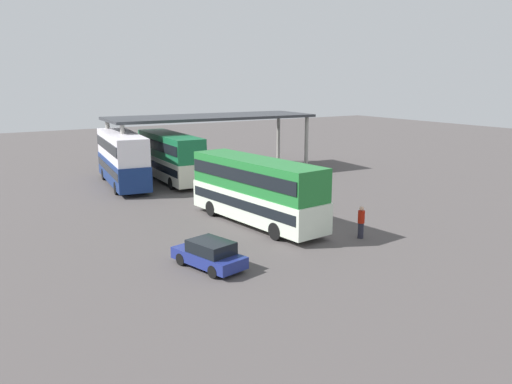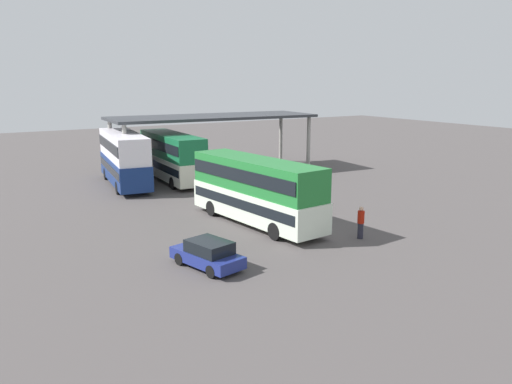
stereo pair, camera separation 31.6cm
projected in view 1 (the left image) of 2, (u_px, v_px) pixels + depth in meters
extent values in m
plane|color=#4D4847|center=(304.00, 232.00, 29.98)|extent=(140.00, 140.00, 0.00)
cube|color=silver|center=(256.00, 204.00, 31.40)|extent=(3.58, 10.66, 1.76)
cube|color=#227832|center=(256.00, 175.00, 31.00)|extent=(3.48, 10.44, 1.91)
cube|color=black|center=(256.00, 201.00, 31.36)|extent=(3.57, 10.24, 0.60)
cube|color=black|center=(256.00, 173.00, 30.98)|extent=(3.57, 10.24, 0.76)
cube|color=black|center=(210.00, 186.00, 35.33)|extent=(2.16, 0.32, 1.06)
cube|color=orange|center=(210.00, 174.00, 35.14)|extent=(1.77, 0.26, 0.36)
cylinder|color=black|center=(211.00, 208.00, 33.36)|extent=(0.38, 1.02, 1.00)
cylinder|color=black|center=(240.00, 203.00, 34.74)|extent=(0.38, 1.02, 1.00)
cylinder|color=black|center=(276.00, 231.00, 28.38)|extent=(0.38, 1.02, 1.00)
cylinder|color=black|center=(306.00, 224.00, 29.76)|extent=(0.38, 1.02, 1.00)
cube|color=navy|center=(209.00, 257.00, 24.24)|extent=(2.46, 4.04, 0.55)
cube|color=black|center=(211.00, 247.00, 23.99)|extent=(1.94, 2.37, 0.58)
cylinder|color=black|center=(181.00, 259.00, 24.57)|extent=(0.34, 0.63, 0.60)
cylinder|color=black|center=(205.00, 252.00, 25.59)|extent=(0.34, 0.63, 0.60)
cylinder|color=black|center=(213.00, 272.00, 22.98)|extent=(0.34, 0.63, 0.60)
cylinder|color=black|center=(237.00, 263.00, 24.00)|extent=(0.34, 0.63, 0.60)
cube|color=navy|center=(123.00, 170.00, 42.65)|extent=(3.87, 10.70, 1.93)
cube|color=white|center=(122.00, 146.00, 42.21)|extent=(3.77, 10.49, 2.09)
cube|color=black|center=(123.00, 167.00, 42.60)|extent=(3.85, 10.30, 0.66)
cube|color=black|center=(121.00, 145.00, 42.19)|extent=(3.85, 10.30, 0.84)
cube|color=black|center=(112.00, 158.00, 47.19)|extent=(2.11, 0.38, 1.16)
cube|color=orange|center=(112.00, 148.00, 46.99)|extent=(1.74, 0.31, 0.36)
cylinder|color=black|center=(104.00, 174.00, 45.25)|extent=(0.41, 1.03, 1.00)
cylinder|color=black|center=(129.00, 172.00, 46.16)|extent=(0.41, 1.03, 1.00)
cylinder|color=black|center=(116.00, 188.00, 39.49)|extent=(0.41, 1.03, 1.00)
cylinder|color=black|center=(146.00, 186.00, 40.40)|extent=(0.41, 1.03, 1.00)
cube|color=silver|center=(171.00, 167.00, 44.46)|extent=(2.99, 10.50, 1.81)
cube|color=#186D3F|center=(170.00, 145.00, 44.05)|extent=(2.91, 10.29, 1.96)
cube|color=black|center=(170.00, 165.00, 44.41)|extent=(3.01, 10.08, 0.61)
cube|color=black|center=(170.00, 144.00, 44.03)|extent=(3.01, 10.08, 0.78)
cube|color=black|center=(152.00, 156.00, 48.77)|extent=(2.11, 0.20, 1.08)
cube|color=orange|center=(151.00, 147.00, 48.58)|extent=(1.74, 0.17, 0.36)
cylinder|color=black|center=(147.00, 171.00, 46.82)|extent=(0.33, 1.01, 1.00)
cylinder|color=black|center=(170.00, 169.00, 47.89)|extent=(0.33, 1.01, 1.00)
cylinder|color=black|center=(172.00, 183.00, 41.34)|extent=(0.33, 1.01, 1.00)
cylinder|color=black|center=(197.00, 181.00, 42.42)|extent=(0.33, 1.01, 1.00)
cube|color=#33353A|center=(211.00, 117.00, 47.61)|extent=(19.43, 7.80, 0.25)
cylinder|color=#9E9B93|center=(278.00, 138.00, 54.62)|extent=(0.36, 0.36, 5.14)
cylinder|color=#9E9B93|center=(306.00, 143.00, 50.04)|extent=(0.36, 0.36, 5.14)
cylinder|color=#9E9B93|center=(109.00, 148.00, 46.35)|extent=(0.36, 0.36, 5.14)
cylinder|color=#9E9B93|center=(124.00, 156.00, 41.77)|extent=(0.36, 0.36, 5.14)
cylinder|color=#262633|center=(361.00, 230.00, 28.71)|extent=(0.32, 0.32, 0.88)
cylinder|color=#A91B0C|center=(361.00, 217.00, 28.54)|extent=(0.38, 0.38, 0.70)
sphere|color=tan|center=(362.00, 209.00, 28.44)|extent=(0.25, 0.25, 0.25)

